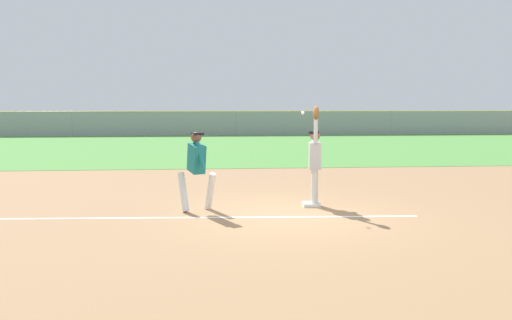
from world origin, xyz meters
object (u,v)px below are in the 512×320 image
runner (197,165)px  parked_car_black (268,124)px  fielder (315,157)px  parked_car_green (208,125)px  parked_car_blue (150,125)px  baseball (303,113)px  first_base (311,204)px

runner → parked_car_black: runner is taller
fielder → parked_car_black: size_ratio=0.51×
parked_car_green → parked_car_black: bearing=-1.8°
parked_car_blue → parked_car_green: (4.64, 0.02, 0.00)m
baseball → parked_car_blue: baseball is taller
first_base → parked_car_blue: (-7.31, 29.70, 0.63)m
parked_car_black → fielder: bearing=-95.7°
baseball → parked_car_black: baseball is taller
first_base → parked_car_black: parked_car_black is taller
fielder → parked_car_blue: size_ratio=0.51×
parked_car_black → runner: bearing=-100.7°
first_base → baseball: 2.11m
fielder → parked_car_blue: bearing=-68.5°
first_base → parked_car_black: size_ratio=0.09×
first_base → baseball: size_ratio=5.14×
first_base → runner: size_ratio=0.22×
first_base → baseball: (-0.26, -0.24, 2.08)m
runner → parked_car_green: runner is taller
first_base → baseball: bearing=-137.6°
parked_car_green → parked_car_blue: bearing=178.3°
baseball → parked_car_green: bearing=94.6°
runner → baseball: bearing=-21.8°
fielder → baseball: (-0.33, -0.26, 1.00)m
runner → parked_car_black: (4.76, 30.03, -0.32)m
first_base → parked_car_blue: bearing=103.8°
fielder → baseball: bearing=45.2°
baseball → parked_car_black: bearing=85.3°
baseball → parked_car_green: baseball is taller
parked_car_green → baseball: bearing=-87.3°
parked_car_blue → first_base: bearing=-79.2°
fielder → baseball: 1.09m
first_base → parked_car_black: (2.19, 29.73, 0.63)m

